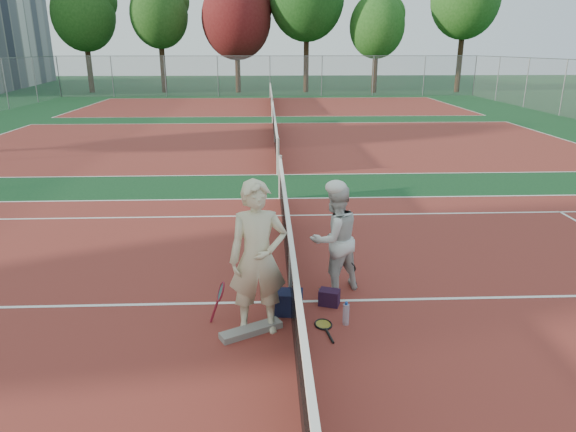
{
  "coord_description": "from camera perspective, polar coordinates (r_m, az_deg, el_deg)",
  "views": [
    {
      "loc": [
        -0.32,
        -6.83,
        3.6
      ],
      "look_at": [
        0.0,
        0.9,
        1.05
      ],
      "focal_mm": 32.0,
      "sensor_mm": 36.0,
      "label": 1
    }
  ],
  "objects": [
    {
      "name": "ground",
      "position": [
        7.73,
        0.28,
        -9.53
      ],
      "size": [
        130.0,
        130.0,
        0.0
      ],
      "primitive_type": "plane",
      "color": "#0F381A",
      "rests_on": "ground"
    },
    {
      "name": "court_main",
      "position": [
        7.73,
        0.28,
        -9.51
      ],
      "size": [
        23.77,
        10.97,
        0.01
      ],
      "primitive_type": "cube",
      "color": "maroon",
      "rests_on": "ground"
    },
    {
      "name": "court_far_a",
      "position": [
        20.65,
        -1.48,
        8.18
      ],
      "size": [
        23.77,
        10.97,
        0.01
      ],
      "primitive_type": "cube",
      "color": "maroon",
      "rests_on": "ground"
    },
    {
      "name": "court_far_b",
      "position": [
        34.02,
        -1.88,
        12.14
      ],
      "size": [
        23.77,
        10.97,
        0.01
      ],
      "primitive_type": "cube",
      "color": "maroon",
      "rests_on": "ground"
    },
    {
      "name": "net_main",
      "position": [
        7.5,
        0.29,
        -6.08
      ],
      "size": [
        0.1,
        10.98,
        1.02
      ],
      "primitive_type": null,
      "color": "black",
      "rests_on": "ground"
    },
    {
      "name": "net_far_a",
      "position": [
        20.57,
        -1.49,
        9.58
      ],
      "size": [
        0.1,
        10.98,
        1.02
      ],
      "primitive_type": null,
      "color": "black",
      "rests_on": "ground"
    },
    {
      "name": "net_far_b",
      "position": [
        33.97,
        -1.89,
        12.99
      ],
      "size": [
        0.1,
        10.98,
        1.02
      ],
      "primitive_type": null,
      "color": "black",
      "rests_on": "ground"
    },
    {
      "name": "fence_back",
      "position": [
        40.89,
        -2.01,
        15.26
      ],
      "size": [
        32.0,
        0.06,
        3.0
      ],
      "primitive_type": null,
      "color": "slate",
      "rests_on": "ground"
    },
    {
      "name": "player_a",
      "position": [
        6.59,
        -3.37,
        -4.76
      ],
      "size": [
        0.79,
        0.56,
        2.06
      ],
      "primitive_type": "imported",
      "rotation": [
        0.0,
        0.0,
        0.09
      ],
      "color": "beige",
      "rests_on": "ground"
    },
    {
      "name": "player_b",
      "position": [
        7.79,
        5.19,
        -2.54
      ],
      "size": [
        1.03,
        0.95,
        1.69
      ],
      "primitive_type": "imported",
      "rotation": [
        0.0,
        0.0,
        3.62
      ],
      "color": "silver",
      "rests_on": "ground"
    },
    {
      "name": "racket_red",
      "position": [
        7.16,
        -7.42,
        -9.49
      ],
      "size": [
        0.27,
        0.31,
        0.58
      ],
      "primitive_type": null,
      "rotation": [
        0.0,
        0.0,
        0.18
      ],
      "color": "maroon",
      "rests_on": "ground"
    },
    {
      "name": "racket_black_held",
      "position": [
        8.02,
        6.74,
        -6.43
      ],
      "size": [
        0.42,
        0.42,
        0.54
      ],
      "primitive_type": null,
      "rotation": [
        0.0,
        0.0,
        3.96
      ],
      "color": "black",
      "rests_on": "ground"
    },
    {
      "name": "racket_spare",
      "position": [
        7.14,
        3.94,
        -11.91
      ],
      "size": [
        0.37,
        0.64,
        0.03
      ],
      "primitive_type": null,
      "rotation": [
        0.0,
        0.0,
        1.74
      ],
      "color": "black",
      "rests_on": "ground"
    },
    {
      "name": "sports_bag_navy",
      "position": [
        7.35,
        -0.03,
        -9.59
      ],
      "size": [
        0.45,
        0.32,
        0.33
      ],
      "primitive_type": "cube",
      "rotation": [
        0.0,
        0.0,
        -0.08
      ],
      "color": "black",
      "rests_on": "ground"
    },
    {
      "name": "sports_bag_purple",
      "position": [
        7.62,
        4.61,
        -9.01
      ],
      "size": [
        0.34,
        0.28,
        0.24
      ],
      "primitive_type": "cube",
      "rotation": [
        0.0,
        0.0,
        -0.33
      ],
      "color": "black",
      "rests_on": "ground"
    },
    {
      "name": "net_cover_canvas",
      "position": [
        6.95,
        -4.1,
        -12.55
      ],
      "size": [
        0.84,
        0.58,
        0.09
      ],
      "primitive_type": "cube",
      "rotation": [
        0.0,
        0.0,
        0.49
      ],
      "color": "slate",
      "rests_on": "ground"
    },
    {
      "name": "water_bottle",
      "position": [
        7.13,
        6.46,
        -10.82
      ],
      "size": [
        0.09,
        0.09,
        0.3
      ],
      "primitive_type": "cylinder",
      "color": "silver",
      "rests_on": "ground"
    },
    {
      "name": "tree_back_0",
      "position": [
        47.46,
        -21.78,
        20.05
      ],
      "size": [
        5.03,
        5.03,
        9.03
      ],
      "color": "#382314",
      "rests_on": "ground"
    },
    {
      "name": "tree_back_1",
      "position": [
        45.64,
        -14.13,
        20.86
      ],
      "size": [
        4.63,
        4.63,
        8.8
      ],
      "color": "#382314",
      "rests_on": "ground"
    },
    {
      "name": "tree_back_maroon",
      "position": [
        44.62,
        -5.77,
        20.97
      ],
      "size": [
        5.63,
        5.63,
        9.06
      ],
      "color": "#382314",
      "rests_on": "ground"
    },
    {
      "name": "tree_back_4",
      "position": [
        44.76,
        9.86,
        20.05
      ],
      "size": [
        4.44,
        4.44,
        7.81
      ],
      "color": "#382314",
      "rests_on": "ground"
    }
  ]
}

